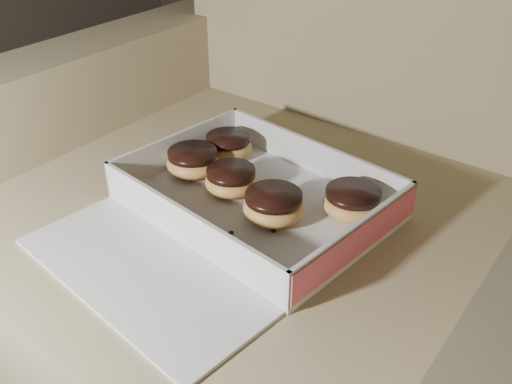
{
  "coord_description": "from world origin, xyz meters",
  "views": [
    {
      "loc": [
        0.23,
        0.11,
        0.92
      ],
      "look_at": [
        -0.19,
        0.66,
        0.48
      ],
      "focal_mm": 40.0,
      "sensor_mm": 36.0,
      "label": 1
    }
  ],
  "objects": [
    {
      "name": "crumb_c",
      "position": [
        -0.13,
        0.62,
        0.46
      ],
      "size": [
        0.01,
        0.01,
        0.0
      ],
      "primitive_type": "ellipsoid",
      "color": "black",
      "rests_on": "bakery_box"
    },
    {
      "name": "donut_b",
      "position": [
        -0.32,
        0.67,
        0.48
      ],
      "size": [
        0.08,
        0.08,
        0.04
      ],
      "color": "#E1AC4E",
      "rests_on": "bakery_box"
    },
    {
      "name": "donut_d",
      "position": [
        -0.31,
        0.74,
        0.48
      ],
      "size": [
        0.08,
        0.08,
        0.04
      ],
      "color": "#E1AC4E",
      "rests_on": "bakery_box"
    },
    {
      "name": "crumb_b",
      "position": [
        -0.07,
        0.56,
        0.46
      ],
      "size": [
        0.01,
        0.01,
        0.0
      ],
      "primitive_type": "ellipsoid",
      "color": "black",
      "rests_on": "bakery_box"
    },
    {
      "name": "armchair",
      "position": [
        -0.19,
        0.75,
        0.32
      ],
      "size": [
        0.97,
        0.82,
        1.01
      ],
      "color": "#8C7A59",
      "rests_on": "floor"
    },
    {
      "name": "crumb_a",
      "position": [
        -0.17,
        0.58,
        0.46
      ],
      "size": [
        0.01,
        0.01,
        0.0
      ],
      "primitive_type": "ellipsoid",
      "color": "black",
      "rests_on": "bakery_box"
    },
    {
      "name": "crumb_d",
      "position": [
        -0.09,
        0.55,
        0.46
      ],
      "size": [
        0.01,
        0.01,
        0.0
      ],
      "primitive_type": "ellipsoid",
      "color": "black",
      "rests_on": "bakery_box"
    },
    {
      "name": "bakery_box",
      "position": [
        -0.19,
        0.62,
        0.46
      ],
      "size": [
        0.4,
        0.45,
        0.06
      ],
      "rotation": [
        0.0,
        0.0,
        -0.12
      ],
      "color": "silver",
      "rests_on": "armchair"
    },
    {
      "name": "donut_e",
      "position": [
        -0.24,
        0.66,
        0.48
      ],
      "size": [
        0.08,
        0.08,
        0.04
      ],
      "color": "#E1AC4E",
      "rests_on": "bakery_box"
    },
    {
      "name": "donut_c",
      "position": [
        -0.14,
        0.64,
        0.48
      ],
      "size": [
        0.08,
        0.08,
        0.04
      ],
      "color": "#E1AC4E",
      "rests_on": "bakery_box"
    },
    {
      "name": "donut_a",
      "position": [
        -0.06,
        0.72,
        0.48
      ],
      "size": [
        0.08,
        0.08,
        0.04
      ],
      "color": "#E1AC4E",
      "rests_on": "bakery_box"
    }
  ]
}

